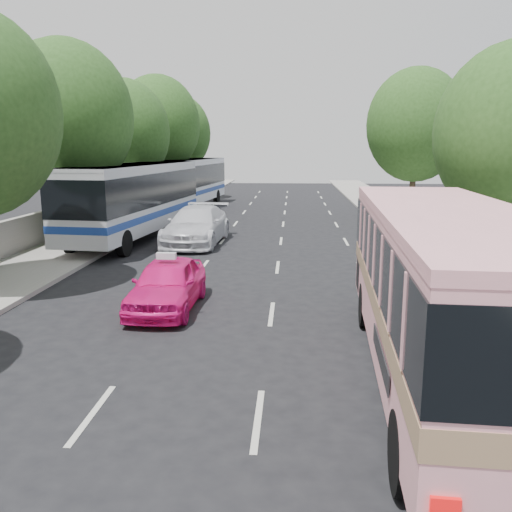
# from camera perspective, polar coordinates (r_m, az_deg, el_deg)

# --- Properties ---
(ground) EXTENTS (120.00, 120.00, 0.00)m
(ground) POSITION_cam_1_polar(r_m,az_deg,el_deg) (11.57, -4.22, -11.95)
(ground) COLOR black
(ground) RESTS_ON ground
(sidewalk_left) EXTENTS (4.00, 90.00, 0.15)m
(sidewalk_left) POSITION_cam_1_polar(r_m,az_deg,el_deg) (32.43, -14.24, 3.06)
(sidewalk_left) COLOR #9E998E
(sidewalk_left) RESTS_ON ground
(sidewalk_right) EXTENTS (4.00, 90.00, 0.12)m
(sidewalk_right) POSITION_cam_1_polar(r_m,az_deg,el_deg) (31.62, 16.54, 2.71)
(sidewalk_right) COLOR #9E998E
(sidewalk_right) RESTS_ON ground
(low_wall) EXTENTS (0.30, 90.00, 1.50)m
(low_wall) POSITION_cam_1_polar(r_m,az_deg,el_deg) (32.93, -17.30, 4.47)
(low_wall) COLOR #9E998E
(low_wall) RESTS_ON sidewalk_left
(tree_left_c) EXTENTS (6.00, 6.00, 9.35)m
(tree_left_c) POSITION_cam_1_polar(r_m,az_deg,el_deg) (26.53, -19.29, 14.12)
(tree_left_c) COLOR #38281E
(tree_left_c) RESTS_ON ground
(tree_left_d) EXTENTS (5.52, 5.52, 8.60)m
(tree_left_d) POSITION_cam_1_polar(r_m,az_deg,el_deg) (33.99, -13.72, 12.86)
(tree_left_d) COLOR #38281E
(tree_left_d) RESTS_ON ground
(tree_left_e) EXTENTS (6.30, 6.30, 9.82)m
(tree_left_e) POSITION_cam_1_polar(r_m,az_deg,el_deg) (41.70, -10.27, 13.76)
(tree_left_e) COLOR #38281E
(tree_left_e) RESTS_ON ground
(tree_left_f) EXTENTS (5.88, 5.88, 9.16)m
(tree_left_f) POSITION_cam_1_polar(r_m,az_deg,el_deg) (49.53, -8.20, 12.93)
(tree_left_f) COLOR #38281E
(tree_left_f) RESTS_ON ground
(tree_right_far) EXTENTS (6.00, 6.00, 9.35)m
(tree_right_far) POSITION_cam_1_polar(r_m,az_deg,el_deg) (35.30, 16.64, 13.44)
(tree_right_far) COLOR #38281E
(tree_right_far) RESTS_ON ground
(pink_bus) EXTENTS (3.37, 11.00, 3.47)m
(pink_bus) POSITION_cam_1_polar(r_m,az_deg,el_deg) (10.98, 19.39, -1.99)
(pink_bus) COLOR #FFA4AF
(pink_bus) RESTS_ON ground
(pink_taxi) EXTENTS (1.79, 4.33, 1.47)m
(pink_taxi) POSITION_cam_1_polar(r_m,az_deg,el_deg) (15.70, -9.32, -2.93)
(pink_taxi) COLOR #F31581
(pink_taxi) RESTS_ON ground
(white_pickup) EXTENTS (2.80, 6.23, 1.77)m
(white_pickup) POSITION_cam_1_polar(r_m,az_deg,el_deg) (26.19, -6.27, 3.22)
(white_pickup) COLOR silver
(white_pickup) RESTS_ON ground
(tour_coach_front) EXTENTS (3.96, 12.74, 3.75)m
(tour_coach_front) POSITION_cam_1_polar(r_m,az_deg,el_deg) (27.87, -12.58, 6.35)
(tour_coach_front) COLOR silver
(tour_coach_front) RESTS_ON ground
(tour_coach_rear) EXTENTS (3.94, 12.51, 3.68)m
(tour_coach_rear) POSITION_cam_1_polar(r_m,az_deg,el_deg) (41.64, -7.08, 8.06)
(tour_coach_rear) COLOR white
(tour_coach_rear) RESTS_ON ground
(taxi_roof_sign) EXTENTS (0.55, 0.19, 0.18)m
(taxi_roof_sign) POSITION_cam_1_polar(r_m,az_deg,el_deg) (15.52, -9.42, 0.01)
(taxi_roof_sign) COLOR silver
(taxi_roof_sign) RESTS_ON pink_taxi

